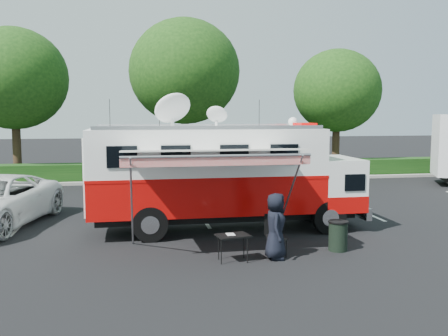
# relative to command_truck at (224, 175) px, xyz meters

# --- Properties ---
(ground_plane) EXTENTS (120.00, 120.00, 0.00)m
(ground_plane) POSITION_rel_command_truck_xyz_m (0.07, 0.00, -1.74)
(ground_plane) COLOR black
(ground_plane) RESTS_ON ground
(back_border) EXTENTS (60.00, 6.14, 8.87)m
(back_border) POSITION_rel_command_truck_xyz_m (1.22, 12.90, 3.26)
(back_border) COLOR #9E998E
(back_border) RESTS_ON ground_plane
(stall_lines) EXTENTS (24.12, 5.50, 0.01)m
(stall_lines) POSITION_rel_command_truck_xyz_m (-0.43, 3.00, -1.74)
(stall_lines) COLOR silver
(stall_lines) RESTS_ON ground_plane
(command_truck) EXTENTS (8.47, 2.33, 4.07)m
(command_truck) POSITION_rel_command_truck_xyz_m (0.00, 0.00, 0.00)
(command_truck) COLOR black
(command_truck) RESTS_ON ground_plane
(awning) EXTENTS (4.62, 2.41, 2.79)m
(awning) POSITION_rel_command_truck_xyz_m (-0.76, -2.42, 0.87)
(awning) COLOR silver
(awning) RESTS_ON ground_plane
(person) EXTENTS (0.71, 0.92, 1.67)m
(person) POSITION_rel_command_truck_xyz_m (0.71, -3.26, -1.74)
(person) COLOR black
(person) RESTS_ON ground_plane
(folding_table) EXTENTS (0.88, 0.70, 0.67)m
(folding_table) POSITION_rel_command_truck_xyz_m (-0.38, -3.29, -1.12)
(folding_table) COLOR black
(folding_table) RESTS_ON ground_plane
(folding_chair) EXTENTS (0.55, 0.57, 1.05)m
(folding_chair) POSITION_rel_command_truck_xyz_m (0.80, -2.92, -1.12)
(folding_chair) COLOR black
(folding_chair) RESTS_ON ground_plane
(trash_bin) EXTENTS (0.53, 0.53, 0.80)m
(trash_bin) POSITION_rel_command_truck_xyz_m (2.56, -2.83, -1.34)
(trash_bin) COLOR black
(trash_bin) RESTS_ON ground_plane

